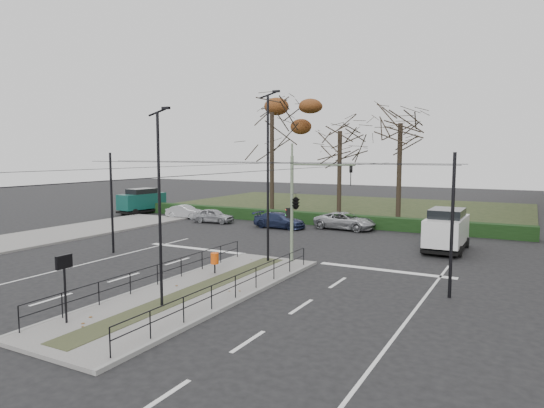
{
  "coord_description": "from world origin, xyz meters",
  "views": [
    {
      "loc": [
        12.41,
        -18.69,
        5.94
      ],
      "look_at": [
        -1.68,
        7.43,
        2.84
      ],
      "focal_mm": 32.0,
      "sensor_mm": 36.0,
      "label": 1
    }
  ],
  "objects_px": {
    "streetlamp_median_near": "(160,207)",
    "streetlamp_median_far": "(268,176)",
    "traffic_light": "(297,201)",
    "bare_tree_center": "(340,137)",
    "info_panel": "(64,270)",
    "parked_car_fourth": "(345,221)",
    "green_van": "(142,201)",
    "parked_car_third": "(279,220)",
    "parked_car_second": "(186,212)",
    "white_van": "(446,229)",
    "parked_car_first": "(214,216)",
    "bare_tree_near": "(400,130)",
    "litter_bin": "(215,259)",
    "rust_tree": "(272,113)"
  },
  "relations": [
    {
      "from": "white_van",
      "to": "parked_car_second",
      "type": "bearing_deg",
      "value": 169.57
    },
    {
      "from": "traffic_light",
      "to": "info_panel",
      "type": "relative_size",
      "value": 2.39
    },
    {
      "from": "traffic_light",
      "to": "rust_tree",
      "type": "height_order",
      "value": "rust_tree"
    },
    {
      "from": "streetlamp_median_far",
      "to": "white_van",
      "type": "bearing_deg",
      "value": 46.07
    },
    {
      "from": "parked_car_fourth",
      "to": "rust_tree",
      "type": "height_order",
      "value": "rust_tree"
    },
    {
      "from": "streetlamp_median_near",
      "to": "parked_car_second",
      "type": "bearing_deg",
      "value": 126.52
    },
    {
      "from": "parked_car_third",
      "to": "parked_car_first",
      "type": "bearing_deg",
      "value": 91.7
    },
    {
      "from": "parked_car_second",
      "to": "info_panel",
      "type": "bearing_deg",
      "value": -155.17
    },
    {
      "from": "parked_car_first",
      "to": "bare_tree_center",
      "type": "height_order",
      "value": "bare_tree_center"
    },
    {
      "from": "info_panel",
      "to": "white_van",
      "type": "distance_m",
      "value": 22.07
    },
    {
      "from": "traffic_light",
      "to": "white_van",
      "type": "bearing_deg",
      "value": 49.67
    },
    {
      "from": "streetlamp_median_near",
      "to": "streetlamp_median_far",
      "type": "height_order",
      "value": "streetlamp_median_far"
    },
    {
      "from": "bare_tree_center",
      "to": "streetlamp_median_far",
      "type": "bearing_deg",
      "value": -78.6
    },
    {
      "from": "parked_car_first",
      "to": "bare_tree_center",
      "type": "bearing_deg",
      "value": -36.41
    },
    {
      "from": "traffic_light",
      "to": "litter_bin",
      "type": "bearing_deg",
      "value": -120.56
    },
    {
      "from": "litter_bin",
      "to": "parked_car_third",
      "type": "bearing_deg",
      "value": 105.84
    },
    {
      "from": "rust_tree",
      "to": "bare_tree_center",
      "type": "relative_size",
      "value": 1.22
    },
    {
      "from": "traffic_light",
      "to": "white_van",
      "type": "relative_size",
      "value": 1.15
    },
    {
      "from": "parked_car_first",
      "to": "bare_tree_near",
      "type": "xyz_separation_m",
      "value": [
        13.33,
        10.35,
        7.42
      ]
    },
    {
      "from": "info_panel",
      "to": "parked_car_fourth",
      "type": "height_order",
      "value": "info_panel"
    },
    {
      "from": "traffic_light",
      "to": "streetlamp_median_near",
      "type": "distance_m",
      "value": 9.48
    },
    {
      "from": "rust_tree",
      "to": "bare_tree_center",
      "type": "bearing_deg",
      "value": 22.25
    },
    {
      "from": "green_van",
      "to": "parked_car_third",
      "type": "bearing_deg",
      "value": -6.64
    },
    {
      "from": "traffic_light",
      "to": "green_van",
      "type": "distance_m",
      "value": 26.54
    },
    {
      "from": "white_van",
      "to": "bare_tree_center",
      "type": "distance_m",
      "value": 20.79
    },
    {
      "from": "info_panel",
      "to": "green_van",
      "type": "height_order",
      "value": "info_panel"
    },
    {
      "from": "litter_bin",
      "to": "parked_car_first",
      "type": "bearing_deg",
      "value": 125.39
    },
    {
      "from": "parked_car_second",
      "to": "white_van",
      "type": "xyz_separation_m",
      "value": [
        23.5,
        -4.33,
        0.74
      ]
    },
    {
      "from": "info_panel",
      "to": "green_van",
      "type": "bearing_deg",
      "value": 128.8
    },
    {
      "from": "rust_tree",
      "to": "bare_tree_near",
      "type": "distance_m",
      "value": 12.9
    },
    {
      "from": "streetlamp_median_near",
      "to": "bare_tree_near",
      "type": "relative_size",
      "value": 0.66
    },
    {
      "from": "streetlamp_median_far",
      "to": "bare_tree_near",
      "type": "height_order",
      "value": "bare_tree_near"
    },
    {
      "from": "litter_bin",
      "to": "streetlamp_median_far",
      "type": "bearing_deg",
      "value": 74.17
    },
    {
      "from": "white_van",
      "to": "bare_tree_near",
      "type": "xyz_separation_m",
      "value": [
        -6.26,
        13.55,
        6.69
      ]
    },
    {
      "from": "parked_car_fourth",
      "to": "parked_car_first",
      "type": "bearing_deg",
      "value": 103.11
    },
    {
      "from": "streetlamp_median_near",
      "to": "bare_tree_center",
      "type": "height_order",
      "value": "bare_tree_center"
    },
    {
      "from": "parked_car_third",
      "to": "parked_car_fourth",
      "type": "distance_m",
      "value": 5.19
    },
    {
      "from": "traffic_light",
      "to": "streetlamp_median_near",
      "type": "bearing_deg",
      "value": -97.46
    },
    {
      "from": "streetlamp_median_near",
      "to": "parked_car_fourth",
      "type": "bearing_deg",
      "value": 91.68
    },
    {
      "from": "parked_car_second",
      "to": "bare_tree_center",
      "type": "xyz_separation_m",
      "value": [
        10.84,
        10.95,
        6.98
      ]
    },
    {
      "from": "info_panel",
      "to": "bare_tree_near",
      "type": "xyz_separation_m",
      "value": [
        3.16,
        33.51,
        6.02
      ]
    },
    {
      "from": "white_van",
      "to": "rust_tree",
      "type": "height_order",
      "value": "rust_tree"
    },
    {
      "from": "parked_car_first",
      "to": "bare_tree_near",
      "type": "relative_size",
      "value": 0.31
    },
    {
      "from": "info_panel",
      "to": "rust_tree",
      "type": "height_order",
      "value": "rust_tree"
    },
    {
      "from": "parked_car_second",
      "to": "parked_car_third",
      "type": "xyz_separation_m",
      "value": [
        10.3,
        -1.06,
        0.02
      ]
    },
    {
      "from": "streetlamp_median_far",
      "to": "parked_car_first",
      "type": "height_order",
      "value": "streetlamp_median_far"
    },
    {
      "from": "white_van",
      "to": "green_van",
      "type": "distance_m",
      "value": 30.07
    },
    {
      "from": "info_panel",
      "to": "traffic_light",
      "type": "bearing_deg",
      "value": 76.57
    },
    {
      "from": "parked_car_third",
      "to": "white_van",
      "type": "xyz_separation_m",
      "value": [
        13.2,
        -3.26,
        0.72
      ]
    },
    {
      "from": "traffic_light",
      "to": "bare_tree_center",
      "type": "relative_size",
      "value": 0.53
    }
  ]
}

